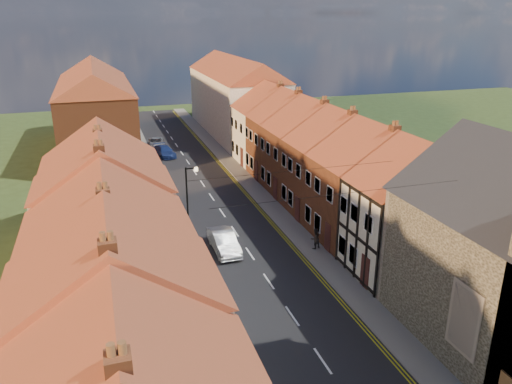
# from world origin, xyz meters

# --- Properties ---
(road) EXTENTS (7.00, 90.00, 0.02)m
(road) POSITION_xyz_m (0.00, 30.00, 0.01)
(road) COLOR black
(road) RESTS_ON ground
(pavement_left) EXTENTS (1.80, 90.00, 0.12)m
(pavement_left) POSITION_xyz_m (-4.40, 30.00, 0.06)
(pavement_left) COLOR gray
(pavement_left) RESTS_ON ground
(pavement_right) EXTENTS (1.80, 90.00, 0.12)m
(pavement_right) POSITION_xyz_m (4.40, 30.00, 0.06)
(pavement_right) COLOR gray
(pavement_right) RESTS_ON ground
(cottage_r_tudor) EXTENTS (8.30, 5.20, 9.00)m
(cottage_r_tudor) POSITION_xyz_m (9.27, 12.70, 4.47)
(cottage_r_tudor) COLOR white
(cottage_r_tudor) RESTS_ON ground
(cottage_r_white_near) EXTENTS (8.30, 6.00, 9.00)m
(cottage_r_white_near) POSITION_xyz_m (9.30, 18.10, 4.47)
(cottage_r_white_near) COLOR brown
(cottage_r_white_near) RESTS_ON ground
(cottage_r_cream_mid) EXTENTS (8.30, 5.20, 9.00)m
(cottage_r_cream_mid) POSITION_xyz_m (9.30, 23.50, 4.48)
(cottage_r_cream_mid) COLOR brown
(cottage_r_cream_mid) RESTS_ON ground
(cottage_r_pink) EXTENTS (8.30, 6.00, 9.00)m
(cottage_r_pink) POSITION_xyz_m (9.30, 28.90, 4.47)
(cottage_r_pink) COLOR brown
(cottage_r_pink) RESTS_ON ground
(cottage_r_white_far) EXTENTS (8.30, 5.20, 9.00)m
(cottage_r_white_far) POSITION_xyz_m (9.30, 34.30, 4.48)
(cottage_r_white_far) COLOR brown
(cottage_r_white_far) RESTS_ON ground
(cottage_r_cream_far) EXTENTS (8.30, 6.00, 9.00)m
(cottage_r_cream_far) POSITION_xyz_m (9.30, 39.70, 4.47)
(cottage_r_cream_far) COLOR white
(cottage_r_cream_far) RESTS_ON ground
(cottage_l_cream) EXTENTS (8.30, 6.30, 9.10)m
(cottage_l_cream) POSITION_xyz_m (-9.30, 5.55, 4.52)
(cottage_l_cream) COLOR white
(cottage_l_cream) RESTS_ON ground
(cottage_l_white) EXTENTS (8.30, 6.90, 8.80)m
(cottage_l_white) POSITION_xyz_m (-9.30, 11.95, 4.37)
(cottage_l_white) COLOR silver
(cottage_l_white) RESTS_ON ground
(cottage_l_brick_mid) EXTENTS (8.30, 5.70, 9.10)m
(cottage_l_brick_mid) POSITION_xyz_m (-9.30, 18.05, 4.53)
(cottage_l_brick_mid) COLOR white
(cottage_l_brick_mid) RESTS_ON ground
(cottage_l_pink) EXTENTS (8.30, 6.30, 8.80)m
(cottage_l_pink) POSITION_xyz_m (-9.30, 23.85, 4.37)
(cottage_l_pink) COLOR #CCA6A1
(cottage_l_pink) RESTS_ON ground
(block_right_far) EXTENTS (8.30, 24.20, 10.50)m
(block_right_far) POSITION_xyz_m (9.30, 55.00, 5.29)
(block_right_far) COLOR white
(block_right_far) RESTS_ON ground
(block_left_far) EXTENTS (8.30, 24.20, 10.50)m
(block_left_far) POSITION_xyz_m (-9.30, 50.00, 5.29)
(block_left_far) COLOR brown
(block_left_far) RESTS_ON ground
(lamppost) EXTENTS (0.88, 0.15, 6.00)m
(lamppost) POSITION_xyz_m (-3.81, 20.00, 3.54)
(lamppost) COLOR black
(lamppost) RESTS_ON pavement_left
(car_mid) EXTENTS (1.60, 4.37, 1.43)m
(car_mid) POSITION_xyz_m (-1.62, 19.02, 0.72)
(car_mid) COLOR #A6A9AD
(car_mid) RESTS_ON ground
(car_far) EXTENTS (2.50, 4.46, 1.22)m
(car_far) POSITION_xyz_m (-2.13, 45.23, 0.61)
(car_far) COLOR navy
(car_far) RESTS_ON ground
(car_distant) EXTENTS (2.10, 4.14, 1.12)m
(car_distant) POSITION_xyz_m (-2.50, 50.00, 0.56)
(car_distant) COLOR #A0A2A7
(car_distant) RESTS_ON ground
(pedestrian_right) EXTENTS (0.86, 0.74, 1.52)m
(pedestrian_right) POSITION_xyz_m (4.59, 17.22, 0.88)
(pedestrian_right) COLOR #2B2723
(pedestrian_right) RESTS_ON pavement_right
(pedestrian_left_b) EXTENTS (0.73, 0.54, 1.82)m
(pedestrian_left_b) POSITION_xyz_m (-5.10, 16.00, 1.03)
(pedestrian_left_b) COLOR black
(pedestrian_left_b) RESTS_ON pavement_left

